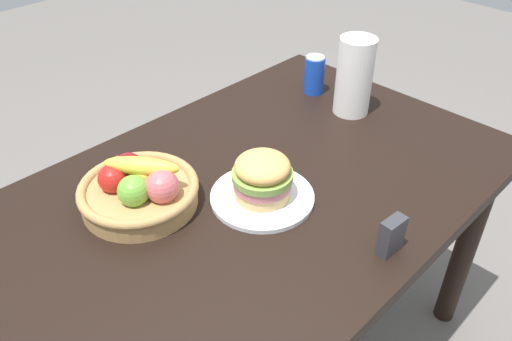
# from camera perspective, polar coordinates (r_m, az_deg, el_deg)

# --- Properties ---
(dining_table) EXTENTS (1.40, 0.90, 0.75)m
(dining_table) POSITION_cam_1_polar(r_m,az_deg,el_deg) (1.38, -0.17, -4.93)
(dining_table) COLOR black
(dining_table) RESTS_ON ground_plane
(plate) EXTENTS (0.26, 0.26, 0.01)m
(plate) POSITION_cam_1_polar(r_m,az_deg,el_deg) (1.27, 0.69, -2.92)
(plate) COLOR white
(plate) RESTS_ON dining_table
(sandwich) EXTENTS (0.15, 0.15, 0.12)m
(sandwich) POSITION_cam_1_polar(r_m,az_deg,el_deg) (1.23, 0.71, -0.62)
(sandwich) COLOR #E5BC75
(sandwich) RESTS_ON plate
(soda_can) EXTENTS (0.07, 0.07, 0.13)m
(soda_can) POSITION_cam_1_polar(r_m,az_deg,el_deg) (1.73, 6.47, 10.48)
(soda_can) COLOR blue
(soda_can) RESTS_ON dining_table
(fruit_basket) EXTENTS (0.29, 0.29, 0.14)m
(fruit_basket) POSITION_cam_1_polar(r_m,az_deg,el_deg) (1.26, -12.82, -1.97)
(fruit_basket) COLOR tan
(fruit_basket) RESTS_ON dining_table
(paper_towel_roll) EXTENTS (0.11, 0.11, 0.24)m
(paper_towel_roll) POSITION_cam_1_polar(r_m,az_deg,el_deg) (1.61, 10.82, 10.18)
(paper_towel_roll) COLOR white
(paper_towel_roll) RESTS_ON dining_table
(napkin_holder) EXTENTS (0.06, 0.03, 0.09)m
(napkin_holder) POSITION_cam_1_polar(r_m,az_deg,el_deg) (1.15, 14.74, -7.01)
(napkin_holder) COLOR #333338
(napkin_holder) RESTS_ON dining_table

